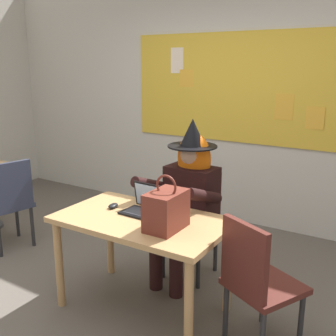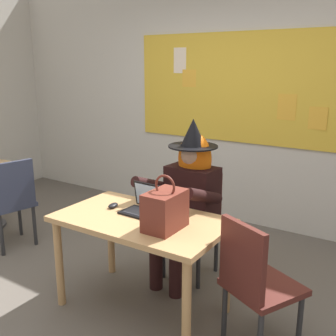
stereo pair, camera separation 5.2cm
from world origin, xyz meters
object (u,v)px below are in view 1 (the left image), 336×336
at_px(computer_mouse, 113,206).
at_px(chair_spare_by_window, 9,200).
at_px(desk_main, 142,231).
at_px(chair_at_desk, 194,217).
at_px(chair_extra_corner, 256,279).
at_px(person_costumed, 188,191).
at_px(handbag, 166,210).
at_px(laptop, 145,206).

bearing_deg(computer_mouse, chair_spare_by_window, 166.52).
xyz_separation_m(desk_main, chair_at_desk, (0.05, 0.72, -0.12)).
relative_size(computer_mouse, chair_extra_corner, 0.12).
bearing_deg(person_costumed, handbag, 20.70).
bearing_deg(laptop, computer_mouse, -166.54).
bearing_deg(chair_at_desk, handbag, 13.77).
bearing_deg(person_costumed, chair_at_desk, -177.81).
bearing_deg(laptop, chair_spare_by_window, -179.32).
height_order(person_costumed, chair_extra_corner, person_costumed).
relative_size(desk_main, person_costumed, 0.90).
bearing_deg(chair_spare_by_window, desk_main, -172.41).
xyz_separation_m(desk_main, handbag, (0.26, -0.07, 0.23)).
bearing_deg(person_costumed, desk_main, -1.14).
distance_m(person_costumed, chair_spare_by_window, 1.83).
bearing_deg(handbag, chair_at_desk, 104.61).
xyz_separation_m(desk_main, chair_extra_corner, (0.87, 0.02, -0.13)).
bearing_deg(handbag, desk_main, 164.13).
bearing_deg(chair_spare_by_window, chair_at_desk, -149.44).
height_order(person_costumed, computer_mouse, person_costumed).
height_order(laptop, chair_extra_corner, laptop).
bearing_deg(desk_main, computer_mouse, 170.14).
bearing_deg(handbag, chair_extra_corner, 8.34).
relative_size(person_costumed, chair_spare_by_window, 1.51).
xyz_separation_m(laptop, computer_mouse, (-0.26, -0.05, -0.03)).
height_order(desk_main, handbag, handbag).
height_order(desk_main, person_costumed, person_costumed).
relative_size(person_costumed, chair_extra_corner, 1.54).
relative_size(laptop, computer_mouse, 2.88).
bearing_deg(computer_mouse, handbag, -22.28).
height_order(computer_mouse, handbag, handbag).
bearing_deg(laptop, chair_at_desk, 83.28).
height_order(chair_at_desk, person_costumed, person_costumed).
distance_m(computer_mouse, chair_spare_by_window, 1.42).
bearing_deg(chair_extra_corner, chair_at_desk, 75.88).
bearing_deg(person_costumed, chair_spare_by_window, -72.29).
xyz_separation_m(computer_mouse, handbag, (0.56, -0.13, 0.12)).
distance_m(handbag, chair_spare_by_window, 2.01).
bearing_deg(desk_main, handbag, -15.87).
xyz_separation_m(handbag, chair_spare_by_window, (-1.96, 0.22, -0.35)).
xyz_separation_m(desk_main, person_costumed, (0.05, 0.60, 0.15)).
distance_m(chair_spare_by_window, chair_extra_corner, 2.58).
bearing_deg(chair_at_desk, person_costumed, -1.99).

